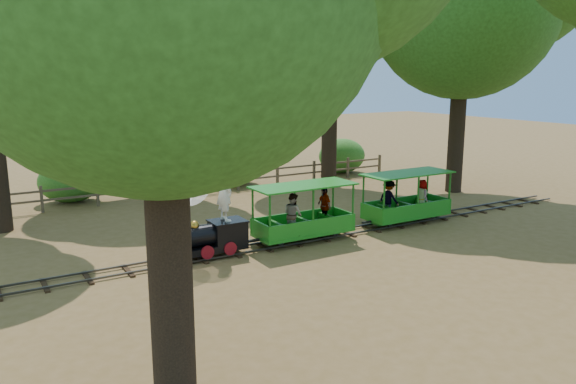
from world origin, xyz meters
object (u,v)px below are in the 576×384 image
locomotive (197,198)px  carriage_rear (404,202)px  fence (217,179)px  carriage_front (305,217)px

locomotive → carriage_rear: size_ratio=0.96×
carriage_rear → fence: 8.70m
carriage_front → fence: (0.60, 8.03, -0.20)m
locomotive → carriage_front: locomotive is taller
carriage_front → fence: bearing=85.7°
fence → carriage_rear: bearing=-66.7°
carriage_front → carriage_rear: 4.04m
carriage_rear → fence: (-3.44, 7.99, -0.18)m
carriage_front → fence: carriage_front is taller
carriage_rear → locomotive: bearing=179.5°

